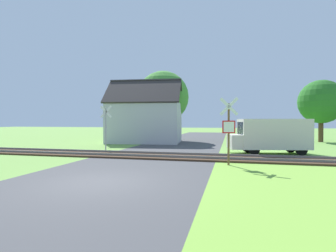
{
  "coord_description": "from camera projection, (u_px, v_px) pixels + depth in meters",
  "views": [
    {
      "loc": [
        4.29,
        -8.11,
        2.08
      ],
      "look_at": [
        0.5,
        7.65,
        1.8
      ],
      "focal_mm": 28.0,
      "sensor_mm": 36.0,
      "label": 1
    }
  ],
  "objects": [
    {
      "name": "tree_far",
      "position": [
        321.0,
        102.0,
        26.53
      ],
      "size": [
        4.42,
        4.42,
        6.3
      ],
      "color": "#513823",
      "rests_on": "ground"
    },
    {
      "name": "stop_sign_near",
      "position": [
        229.0,
        128.0,
        12.39
      ],
      "size": [
        0.87,
        0.18,
        3.23
      ],
      "rotation": [
        0.0,
        0.0,
        3.25
      ],
      "color": "brown",
      "rests_on": "ground"
    },
    {
      "name": "road_asphalt",
      "position": [
        125.0,
        171.0,
        10.87
      ],
      "size": [
        7.07,
        80.0,
        0.01
      ],
      "primitive_type": "cube",
      "color": "#424244",
      "rests_on": "ground"
    },
    {
      "name": "house",
      "position": [
        145.0,
        121.0,
        26.06
      ],
      "size": [
        7.69,
        6.11,
        6.28
      ],
      "rotation": [
        0.0,
        0.0,
        0.11
      ],
      "color": "#B7B7BC",
      "rests_on": "ground"
    },
    {
      "name": "rail_track",
      "position": [
        156.0,
        156.0,
        15.39
      ],
      "size": [
        60.0,
        2.6,
        0.22
      ],
      "color": "#422D1E",
      "rests_on": "ground"
    },
    {
      "name": "mail_truck",
      "position": [
        270.0,
        135.0,
        16.78
      ],
      "size": [
        5.17,
        2.77,
        2.24
      ],
      "rotation": [
        0.0,
        0.0,
        1.77
      ],
      "color": "silver",
      "rests_on": "ground"
    },
    {
      "name": "tree_center",
      "position": [
        163.0,
        97.0,
        28.46
      ],
      "size": [
        5.59,
        5.59,
        7.55
      ],
      "color": "#513823",
      "rests_on": "ground"
    },
    {
      "name": "crossing_sign_far",
      "position": [
        106.0,
        125.0,
        18.3
      ],
      "size": [
        0.88,
        0.12,
        3.2
      ],
      "rotation": [
        0.0,
        0.0,
        0.0
      ],
      "color": "#9E9EA5",
      "rests_on": "ground"
    },
    {
      "name": "ground_plane",
      "position": [
        101.0,
        182.0,
        8.93
      ],
      "size": [
        160.0,
        160.0,
        0.0
      ],
      "primitive_type": "plane",
      "color": "#6B9942"
    }
  ]
}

